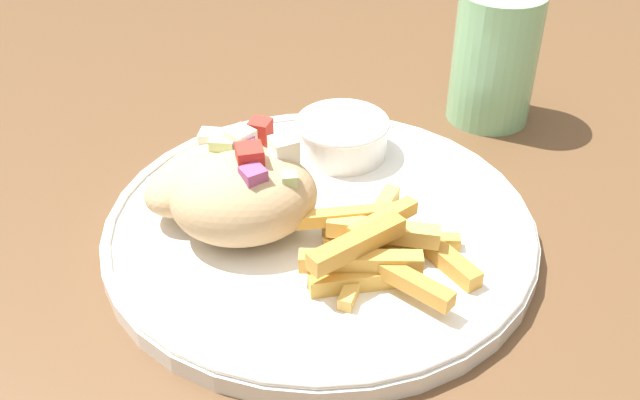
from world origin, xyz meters
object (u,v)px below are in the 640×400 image
pita_sandwich_near (245,196)px  sauce_ramekin (346,134)px  water_glass (494,63)px  fries_pile (375,246)px  pita_sandwich_far (219,171)px  plate (320,227)px

pita_sandwich_near → sauce_ramekin: size_ratio=1.36×
pita_sandwich_near → water_glass: bearing=30.2°
fries_pile → water_glass: (0.16, 0.20, 0.03)m
water_glass → sauce_ramekin: bearing=-158.3°
fries_pile → water_glass: water_glass is taller
pita_sandwich_near → sauce_ramekin: pita_sandwich_near is taller
pita_sandwich_near → pita_sandwich_far: pita_sandwich_near is taller
pita_sandwich_far → water_glass: size_ratio=1.14×
sauce_ramekin → fries_pile: bearing=-94.1°
pita_sandwich_near → pita_sandwich_far: bearing=107.6°
pita_sandwich_far → sauce_ramekin: 0.12m
sauce_ramekin → plate: bearing=-113.1°
pita_sandwich_far → water_glass: 0.27m
pita_sandwich_near → pita_sandwich_far: size_ratio=0.77×
pita_sandwich_far → fries_pile: bearing=-76.8°
fries_pile → pita_sandwich_far: bearing=135.8°
pita_sandwich_far → fries_pile: (0.10, -0.09, -0.01)m
pita_sandwich_near → fries_pile: pita_sandwich_near is taller
pita_sandwich_near → sauce_ramekin: (0.09, 0.09, -0.01)m
fries_pile → water_glass: size_ratio=1.18×
plate → fries_pile: size_ratio=2.22×
plate → water_glass: water_glass is taller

